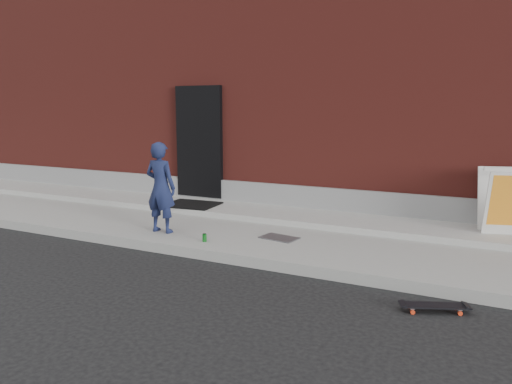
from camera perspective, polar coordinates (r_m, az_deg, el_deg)
The scene contains 10 objects.
ground at distance 6.72m, azimuth -1.34°, elevation -8.55°, with size 80.00×80.00×0.00m, color black.
sidewalk at distance 8.00m, azimuth 3.72°, elevation -5.01°, with size 20.00×3.00×0.15m, color gray.
apron at distance 8.78m, azimuth 6.02°, elevation -2.88°, with size 20.00×1.20×0.10m, color gray.
building at distance 12.99m, azimuth 13.52°, elevation 11.17°, with size 20.00×8.10×5.00m.
child at distance 7.93m, azimuth -10.84°, elevation 0.52°, with size 0.52×0.34×1.43m, color #161E40.
skateboard at distance 5.62m, azimuth 19.72°, elevation -12.17°, with size 0.70×0.43×0.08m.
pizza_sign at distance 8.22m, azimuth 26.39°, elevation -0.88°, with size 0.76×0.83×0.98m.
soda_can at distance 7.39m, azimuth -5.90°, elevation -5.22°, with size 0.06×0.06×0.12m, color #1A8326.
doormat at distance 9.62m, azimuth -7.38°, elevation -1.41°, with size 0.98×0.79×0.03m, color black.
utility_plate at distance 7.55m, azimuth 2.68°, elevation -5.25°, with size 0.54×0.35×0.02m, color #55555A.
Camera 1 is at (3.00, -5.63, 2.10)m, focal length 35.00 mm.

